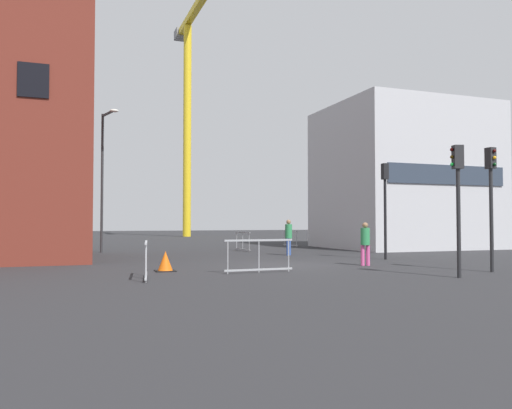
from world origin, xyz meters
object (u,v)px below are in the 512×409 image
object	(u,v)px
pedestrian_walking	(289,235)
traffic_cone_striped	(165,262)
construction_crane	(188,97)
traffic_light_crosswalk	(491,188)
streetlamp_tall	(104,170)
traffic_light_near	(458,188)
pedestrian_waiting	(365,241)
traffic_light_median	(385,195)

from	to	relation	value
pedestrian_walking	traffic_cone_striped	xyz separation A→B (m)	(-7.16, -6.15, -0.71)
construction_crane	traffic_light_crosswalk	distance (m)	45.64
construction_crane	streetlamp_tall	xyz separation A→B (m)	(-10.74, -28.41, -11.44)
traffic_cone_striped	traffic_light_crosswalk	bearing A→B (deg)	-21.26
construction_crane	traffic_light_near	world-z (taller)	construction_crane
streetlamp_tall	pedestrian_waiting	bearing A→B (deg)	-53.11
construction_crane	traffic_light_crosswalk	world-z (taller)	construction_crane
traffic_light_median	traffic_light_crosswalk	xyz separation A→B (m)	(0.01, -6.03, -0.07)
traffic_light_crosswalk	traffic_cone_striped	distance (m)	11.04
traffic_light_crosswalk	traffic_cone_striped	xyz separation A→B (m)	(-10.04, 3.91, -2.43)
pedestrian_waiting	traffic_cone_striped	world-z (taller)	pedestrian_waiting
pedestrian_waiting	traffic_cone_striped	size ratio (longest dim) A/B	2.42
streetlamp_tall	pedestrian_walking	bearing A→B (deg)	-31.74
pedestrian_walking	streetlamp_tall	bearing A→B (deg)	148.26
traffic_light_near	pedestrian_waiting	bearing A→B (deg)	93.81
pedestrian_walking	traffic_cone_striped	distance (m)	9.46
pedestrian_waiting	traffic_light_median	bearing A→B (deg)	43.89
streetlamp_tall	traffic_light_near	world-z (taller)	streetlamp_tall
pedestrian_walking	pedestrian_waiting	distance (m)	6.49
traffic_light_median	traffic_light_crosswalk	bearing A→B (deg)	-89.87
streetlamp_tall	traffic_cone_striped	bearing A→B (deg)	-83.34
traffic_light_near	streetlamp_tall	bearing A→B (deg)	119.16
traffic_light_near	traffic_light_median	size ratio (longest dim) A/B	0.93
streetlamp_tall	traffic_light_median	bearing A→B (deg)	-39.22
traffic_light_median	pedestrian_waiting	xyz separation A→B (m)	(-2.56, -2.46, -1.88)
streetlamp_tall	traffic_light_near	size ratio (longest dim) A/B	1.91
traffic_light_near	pedestrian_walking	world-z (taller)	traffic_light_near
traffic_light_median	pedestrian_waiting	world-z (taller)	traffic_light_median
traffic_light_near	pedestrian_waiting	xyz separation A→B (m)	(-0.31, 4.60, -1.69)
streetlamp_tall	pedestrian_waiting	xyz separation A→B (m)	(8.80, -11.73, -3.49)
traffic_light_median	pedestrian_walking	bearing A→B (deg)	125.54
pedestrian_walking	pedestrian_waiting	size ratio (longest dim) A/B	1.08
traffic_light_crosswalk	pedestrian_walking	world-z (taller)	traffic_light_crosswalk
construction_crane	traffic_light_median	xyz separation A→B (m)	(0.62, -37.68, -13.05)
traffic_light_crosswalk	traffic_cone_striped	bearing A→B (deg)	158.74
pedestrian_walking	traffic_light_crosswalk	bearing A→B (deg)	-73.99
traffic_light_median	pedestrian_waiting	distance (m)	4.01
construction_crane	pedestrian_walking	bearing A→B (deg)	-93.82
traffic_cone_striped	pedestrian_walking	bearing A→B (deg)	40.66
construction_crane	traffic_cone_striped	bearing A→B (deg)	-103.29
streetlamp_tall	pedestrian_walking	xyz separation A→B (m)	(8.49, -5.25, -3.40)
construction_crane	traffic_light_near	distance (m)	46.68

